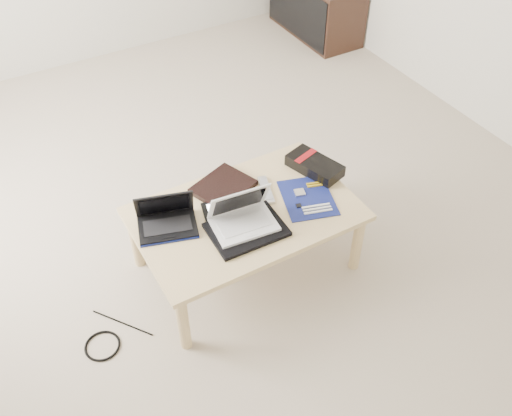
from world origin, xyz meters
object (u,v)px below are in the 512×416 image
media_cabinet (315,5)px  netbook (167,219)px  white_laptop (242,217)px  gpu_box (315,166)px  coffee_table (246,219)px

media_cabinet → netbook: 2.99m
white_laptop → media_cabinet: bearing=48.5°
white_laptop → gpu_box: (0.54, 0.18, -0.03)m
media_cabinet → white_laptop: 2.90m
coffee_table → white_laptop: size_ratio=3.45×
coffee_table → media_cabinet: 2.80m
coffee_table → white_laptop: white_laptop is taller
media_cabinet → gpu_box: (-1.38, -1.99, 0.18)m
media_cabinet → netbook: size_ratio=2.74×
media_cabinet → white_laptop: white_laptop is taller
netbook → white_laptop: (0.32, -0.18, 0.02)m
coffee_table → gpu_box: size_ratio=3.34×
coffee_table → media_cabinet: size_ratio=1.22×
netbook → white_laptop: white_laptop is taller
netbook → gpu_box: (0.86, -0.01, -0.01)m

